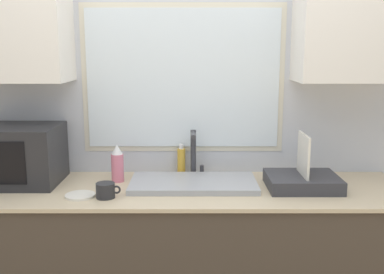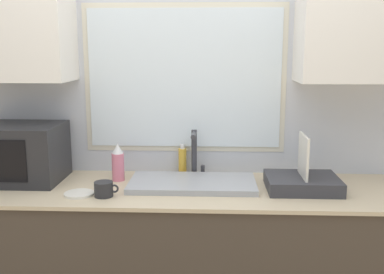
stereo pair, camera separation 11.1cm
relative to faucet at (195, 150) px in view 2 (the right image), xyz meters
name	(u,v)px [view 2 (the right image)]	position (x,y,z in m)	size (l,w,h in m)	color
countertop	(182,269)	(-0.06, -0.22, -0.62)	(2.38, 0.66, 0.93)	#42382D
wall_back	(185,96)	(-0.06, 0.09, 0.30)	(6.00, 0.38, 2.60)	silver
sink_basin	(193,183)	(0.00, -0.19, -0.14)	(0.67, 0.35, 0.03)	#9EA0A5
faucet	(195,150)	(0.00, 0.00, 0.00)	(0.08, 0.15, 0.27)	#333338
microwave	(20,153)	(-0.97, -0.13, 0.00)	(0.46, 0.38, 0.32)	#232326
dish_rack	(302,181)	(0.57, -0.23, -0.11)	(0.37, 0.30, 0.29)	#333338
spray_bottle	(118,163)	(-0.42, -0.10, -0.05)	(0.07, 0.07, 0.21)	#D8728C
soap_bottle	(182,160)	(-0.07, 0.05, -0.07)	(0.05, 0.05, 0.18)	gold
mug_near_sink	(104,189)	(-0.44, -0.39, -0.12)	(0.12, 0.09, 0.08)	#262628
small_plate	(79,194)	(-0.57, -0.37, -0.15)	(0.15, 0.15, 0.01)	silver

